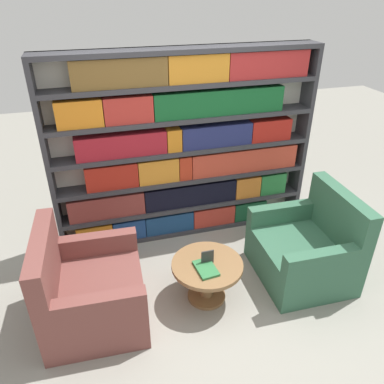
{
  "coord_description": "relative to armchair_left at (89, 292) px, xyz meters",
  "views": [
    {
      "loc": [
        -0.99,
        -2.41,
        2.71
      ],
      "look_at": [
        -0.11,
        0.67,
        0.9
      ],
      "focal_mm": 35.0,
      "sensor_mm": 36.0,
      "label": 1
    }
  ],
  "objects": [
    {
      "name": "ground_plane",
      "position": [
        1.2,
        -0.21,
        -0.31
      ],
      "size": [
        14.0,
        14.0,
        0.0
      ],
      "primitive_type": "plane",
      "color": "gray"
    },
    {
      "name": "bookshelf",
      "position": [
        1.2,
        1.15,
        0.77
      ],
      "size": [
        2.95,
        0.3,
        2.15
      ],
      "color": "silver",
      "rests_on": "ground_plane"
    },
    {
      "name": "armchair_left",
      "position": [
        0.0,
        0.0,
        0.0
      ],
      "size": [
        0.9,
        0.98,
        0.94
      ],
      "rotation": [
        0.0,
        0.0,
        1.52
      ],
      "color": "brown",
      "rests_on": "ground_plane"
    },
    {
      "name": "armchair_right",
      "position": [
        2.18,
        -0.0,
        0.0
      ],
      "size": [
        0.88,
        0.96,
        0.94
      ],
      "rotation": [
        0.0,
        0.0,
        -1.6
      ],
      "color": "#336047",
      "rests_on": "ground_plane"
    },
    {
      "name": "coffee_table",
      "position": [
        1.09,
        -0.05,
        -0.0
      ],
      "size": [
        0.67,
        0.67,
        0.42
      ],
      "color": "brown",
      "rests_on": "ground_plane"
    },
    {
      "name": "table_sign",
      "position": [
        1.09,
        -0.05,
        0.18
      ],
      "size": [
        0.12,
        0.06,
        0.14
      ],
      "color": "black",
      "rests_on": "coffee_table"
    },
    {
      "name": "stray_book",
      "position": [
        1.05,
        -0.13,
        0.13
      ],
      "size": [
        0.19,
        0.28,
        0.02
      ],
      "color": "#2D703D",
      "rests_on": "coffee_table"
    }
  ]
}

